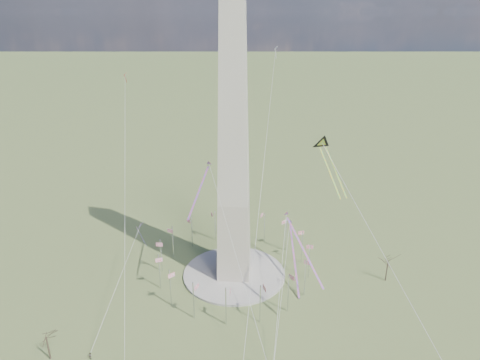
# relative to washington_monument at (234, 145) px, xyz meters

# --- Properties ---
(ground) EXTENTS (2000.00, 2000.00, 0.00)m
(ground) POSITION_rel_washington_monument_xyz_m (0.00, 0.00, -47.95)
(ground) COLOR #466331
(ground) RESTS_ON ground
(plaza) EXTENTS (36.00, 36.00, 0.80)m
(plaza) POSITION_rel_washington_monument_xyz_m (0.00, 0.00, -47.55)
(plaza) COLOR #9D9890
(plaza) RESTS_ON ground
(washington_monument) EXTENTS (15.56, 15.56, 100.00)m
(washington_monument) POSITION_rel_washington_monument_xyz_m (0.00, 0.00, 0.00)
(washington_monument) COLOR #ADA191
(washington_monument) RESTS_ON plaza
(flagpole_ring) EXTENTS (54.40, 54.40, 13.00)m
(flagpole_ring) POSITION_rel_washington_monument_xyz_m (-0.00, -0.00, -40.68)
(flagpole_ring) COLOR silver
(flagpole_ring) RESTS_ON ground
(tree_near) EXTENTS (6.65, 6.65, 11.64)m
(tree_near) POSITION_rel_washington_monument_xyz_m (52.72, 0.80, -39.66)
(tree_near) COLOR #4B3E2E
(tree_near) RESTS_ON ground
(tree_far) EXTENTS (6.23, 6.23, 10.90)m
(tree_far) POSITION_rel_washington_monument_xyz_m (-45.71, -43.29, -40.19)
(tree_far) COLOR #4B3E2E
(tree_far) RESTS_ON ground
(person_west) EXTENTS (1.17, 1.10, 1.92)m
(person_west) POSITION_rel_washington_monument_xyz_m (-34.92, -42.33, -46.99)
(person_west) COLOR gray
(person_west) RESTS_ON ground
(kite_delta_black) EXTENTS (11.09, 19.80, 16.20)m
(kite_delta_black) POSITION_rel_washington_monument_xyz_m (29.16, 10.58, -2.85)
(kite_delta_black) COLOR black
(kite_delta_black) RESTS_ON ground
(kite_diamond_purple) EXTENTS (2.31, 3.42, 10.15)m
(kite_diamond_purple) POSITION_rel_washington_monument_xyz_m (-32.37, -0.44, -30.47)
(kite_diamond_purple) COLOR #3F1870
(kite_diamond_purple) RESTS_ON ground
(kite_streamer_left) EXTENTS (11.76, 19.31, 14.77)m
(kite_streamer_left) POSITION_rel_washington_monument_xyz_m (20.68, -16.81, -23.19)
(kite_streamer_left) COLOR red
(kite_streamer_left) RESTS_ON ground
(kite_streamer_mid) EXTENTS (5.16, 18.13, 12.60)m
(kite_streamer_mid) POSITION_rel_washington_monument_xyz_m (-9.31, -7.27, -10.41)
(kite_streamer_mid) COLOR red
(kite_streamer_mid) RESTS_ON ground
(kite_streamer_right) EXTENTS (4.44, 24.39, 16.77)m
(kite_streamer_right) POSITION_rel_washington_monument_xyz_m (20.35, 3.68, -37.55)
(kite_streamer_right) COLOR red
(kite_streamer_right) RESTS_ON ground
(kite_small_red) EXTENTS (1.10, 1.77, 4.03)m
(kite_small_red) POSITION_rel_washington_monument_xyz_m (-45.85, 37.15, 15.96)
(kite_small_red) COLOR red
(kite_small_red) RESTS_ON ground
(kite_small_white) EXTENTS (1.23, 1.99, 4.80)m
(kite_small_white) POSITION_rel_washington_monument_xyz_m (12.32, 48.09, 25.26)
(kite_small_white) COLOR silver
(kite_small_white) RESTS_ON ground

